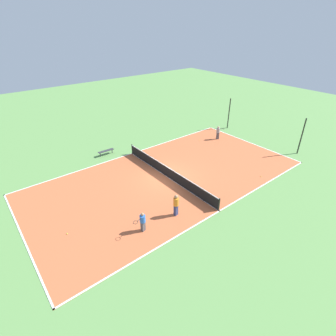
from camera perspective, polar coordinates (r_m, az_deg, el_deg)
ground_plane at (r=21.97m, az=0.00°, el=-2.04°), size 80.00×80.00×0.00m
court_surface at (r=21.97m, az=0.00°, el=-2.02°), size 11.50×22.61×0.02m
tennis_net at (r=21.70m, az=0.00°, el=-0.84°), size 11.30×0.10×1.00m
bench at (r=26.17m, az=-13.33°, el=3.59°), size 0.36×1.57×0.45m
player_near_blue at (r=16.44m, az=-5.56°, el=-11.37°), size 0.53×0.98×1.39m
player_baseline_gray at (r=29.28m, az=10.86°, el=7.74°), size 0.71×0.98×1.48m
player_center_orange at (r=17.45m, az=1.75°, el=-7.79°), size 0.41×0.41×1.63m
tennis_ball_midcourt at (r=17.76m, az=-21.12°, el=-13.18°), size 0.07×0.07×0.07m
tennis_ball_left_sideline at (r=23.35m, az=19.59°, el=-1.72°), size 0.07×0.07×0.07m
tennis_ball_right_alley at (r=28.98m, az=6.89°, el=6.11°), size 0.07×0.07×0.07m
fence_post_back_left at (r=32.50m, az=13.12°, el=11.48°), size 0.12×0.12×3.59m
fence_post_back_right at (r=28.23m, az=27.07°, el=6.15°), size 0.12×0.12×3.59m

